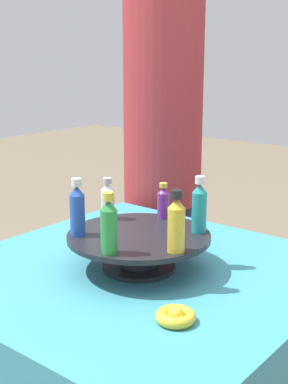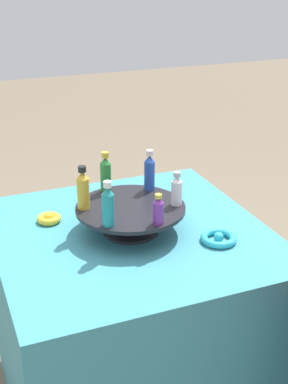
{
  "view_description": "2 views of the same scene",
  "coord_description": "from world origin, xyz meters",
  "px_view_note": "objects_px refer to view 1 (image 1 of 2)",
  "views": [
    {
      "loc": [
        -0.93,
        -0.77,
        1.24
      ],
      "look_at": [
        0.09,
        0.06,
        0.9
      ],
      "focal_mm": 50.0,
      "sensor_mm": 36.0,
      "label": 1
    },
    {
      "loc": [
        1.41,
        -0.52,
        1.54
      ],
      "look_at": [
        0.04,
        0.03,
        0.89
      ],
      "focal_mm": 50.0,
      "sensor_mm": 36.0,
      "label": 2
    }
  ],
  "objects_px": {
    "display_stand": "(139,244)",
    "bottle_gold": "(176,224)",
    "bottle_green": "(109,226)",
    "ribbon_bow_teal": "(115,229)",
    "bottle_blue": "(77,209)",
    "ribbon_bow_gold": "(176,316)",
    "bottle_teal": "(199,207)",
    "bottle_clear": "(108,200)",
    "bottle_purple": "(163,202)",
    "person_figure": "(162,163)"
  },
  "relations": [
    {
      "from": "display_stand",
      "to": "bottle_gold",
      "type": "distance_m",
      "value": 0.17
    },
    {
      "from": "bottle_gold",
      "to": "bottle_green",
      "type": "relative_size",
      "value": 1.01
    },
    {
      "from": "ribbon_bow_teal",
      "to": "bottle_blue",
      "type": "bearing_deg",
      "value": -155.07
    },
    {
      "from": "ribbon_bow_teal",
      "to": "ribbon_bow_gold",
      "type": "distance_m",
      "value": 0.56
    },
    {
      "from": "bottle_teal",
      "to": "ribbon_bow_gold",
      "type": "bearing_deg",
      "value": -155.07
    },
    {
      "from": "bottle_green",
      "to": "bottle_clear",
      "type": "bearing_deg",
      "value": 43.43
    },
    {
      "from": "bottle_purple",
      "to": "bottle_gold",
      "type": "bearing_deg",
      "value": -136.57
    },
    {
      "from": "bottle_teal",
      "to": "bottle_blue",
      "type": "xyz_separation_m",
      "value": [
        -0.2,
        0.21,
        -0.0
      ]
    },
    {
      "from": "display_stand",
      "to": "bottle_gold",
      "type": "xyz_separation_m",
      "value": [
        -0.04,
        -0.14,
        0.09
      ]
    },
    {
      "from": "bottle_teal",
      "to": "bottle_blue",
      "type": "height_order",
      "value": "same"
    },
    {
      "from": "display_stand",
      "to": "bottle_teal",
      "type": "distance_m",
      "value": 0.17
    },
    {
      "from": "bottle_gold",
      "to": "person_figure",
      "type": "height_order",
      "value": "person_figure"
    },
    {
      "from": "person_figure",
      "to": "bottle_clear",
      "type": "bearing_deg",
      "value": -8.67
    },
    {
      "from": "bottle_blue",
      "to": "ribbon_bow_gold",
      "type": "relative_size",
      "value": 1.74
    },
    {
      "from": "bottle_purple",
      "to": "ribbon_bow_teal",
      "type": "height_order",
      "value": "bottle_purple"
    },
    {
      "from": "bottle_teal",
      "to": "bottle_purple",
      "type": "relative_size",
      "value": 1.48
    },
    {
      "from": "bottle_green",
      "to": "ribbon_bow_gold",
      "type": "xyz_separation_m",
      "value": [
        -0.02,
        -0.19,
        -0.14
      ]
    },
    {
      "from": "bottle_gold",
      "to": "bottle_green",
      "type": "height_order",
      "value": "bottle_gold"
    },
    {
      "from": "bottle_gold",
      "to": "bottle_purple",
      "type": "distance_m",
      "value": 0.25
    },
    {
      "from": "bottle_clear",
      "to": "ribbon_bow_teal",
      "type": "xyz_separation_m",
      "value": [
        0.12,
        0.09,
        -0.13
      ]
    },
    {
      "from": "display_stand",
      "to": "ribbon_bow_teal",
      "type": "bearing_deg",
      "value": 54.37
    },
    {
      "from": "ribbon_bow_teal",
      "to": "ribbon_bow_gold",
      "type": "bearing_deg",
      "value": -125.63
    },
    {
      "from": "bottle_teal",
      "to": "ribbon_bow_teal",
      "type": "height_order",
      "value": "bottle_teal"
    },
    {
      "from": "bottle_clear",
      "to": "bottle_green",
      "type": "distance_m",
      "value": 0.25
    },
    {
      "from": "bottle_clear",
      "to": "ribbon_bow_teal",
      "type": "height_order",
      "value": "bottle_clear"
    },
    {
      "from": "bottle_purple",
      "to": "bottle_blue",
      "type": "distance_m",
      "value": 0.25
    },
    {
      "from": "bottle_blue",
      "to": "ribbon_bow_teal",
      "type": "xyz_separation_m",
      "value": [
        0.26,
        0.12,
        -0.14
      ]
    },
    {
      "from": "ribbon_bow_teal",
      "to": "bottle_clear",
      "type": "bearing_deg",
      "value": -143.98
    },
    {
      "from": "bottle_purple",
      "to": "ribbon_bow_gold",
      "type": "height_order",
      "value": "bottle_purple"
    },
    {
      "from": "person_figure",
      "to": "bottle_green",
      "type": "bearing_deg",
      "value": -3.16
    },
    {
      "from": "bottle_teal",
      "to": "bottle_green",
      "type": "xyz_separation_m",
      "value": [
        -0.24,
        0.07,
        -0.0
      ]
    },
    {
      "from": "bottle_clear",
      "to": "bottle_blue",
      "type": "relative_size",
      "value": 0.79
    },
    {
      "from": "bottle_teal",
      "to": "bottle_blue",
      "type": "distance_m",
      "value": 0.29
    },
    {
      "from": "display_stand",
      "to": "person_figure",
      "type": "relative_size",
      "value": 0.2
    },
    {
      "from": "bottle_gold",
      "to": "bottle_teal",
      "type": "distance_m",
      "value": 0.14
    },
    {
      "from": "bottle_purple",
      "to": "bottle_green",
      "type": "relative_size",
      "value": 0.68
    },
    {
      "from": "display_stand",
      "to": "person_figure",
      "type": "bearing_deg",
      "value": 32.69
    },
    {
      "from": "bottle_clear",
      "to": "bottle_blue",
      "type": "xyz_separation_m",
      "value": [
        -0.14,
        -0.03,
        0.01
      ]
    },
    {
      "from": "bottle_gold",
      "to": "person_figure",
      "type": "relative_size",
      "value": 0.08
    },
    {
      "from": "bottle_clear",
      "to": "ribbon_bow_teal",
      "type": "distance_m",
      "value": 0.2
    },
    {
      "from": "bottle_teal",
      "to": "bottle_blue",
      "type": "bearing_deg",
      "value": 133.43
    },
    {
      "from": "display_stand",
      "to": "ribbon_bow_teal",
      "type": "height_order",
      "value": "display_stand"
    },
    {
      "from": "bottle_gold",
      "to": "ribbon_bow_gold",
      "type": "bearing_deg",
      "value": -143.98
    },
    {
      "from": "bottle_purple",
      "to": "bottle_clear",
      "type": "bearing_deg",
      "value": 133.43
    },
    {
      "from": "bottle_clear",
      "to": "person_figure",
      "type": "relative_size",
      "value": 0.06
    },
    {
      "from": "display_stand",
      "to": "bottle_teal",
      "type": "xyz_separation_m",
      "value": [
        0.1,
        -0.1,
        0.09
      ]
    },
    {
      "from": "bottle_purple",
      "to": "bottle_clear",
      "type": "distance_m",
      "value": 0.14
    },
    {
      "from": "display_stand",
      "to": "bottle_purple",
      "type": "xyz_separation_m",
      "value": [
        0.14,
        0.03,
        0.07
      ]
    },
    {
      "from": "ribbon_bow_gold",
      "to": "bottle_green",
      "type": "bearing_deg",
      "value": 83.52
    },
    {
      "from": "bottle_gold",
      "to": "bottle_blue",
      "type": "bearing_deg",
      "value": 103.43
    }
  ]
}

